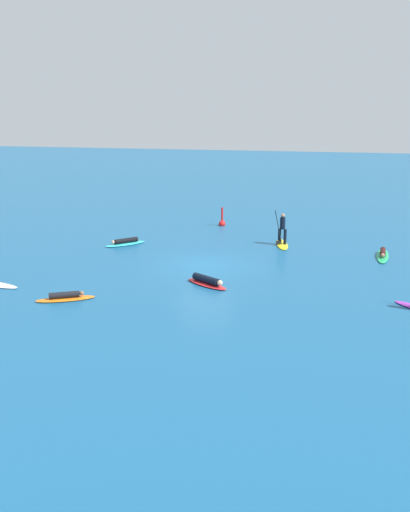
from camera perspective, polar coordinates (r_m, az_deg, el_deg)
ground_plane at (r=34.31m, az=0.00°, el=-0.81°), size 120.00×120.00×0.00m
surfer_on_red_board at (r=30.89m, az=0.19°, el=-2.27°), size 2.42×2.01×0.46m
surfer_on_orange_board at (r=29.53m, az=-12.15°, el=-3.56°), size 2.68×1.78×0.37m
surfer_on_yellow_board at (r=38.72m, az=6.79°, el=1.76°), size 1.09×2.76×2.15m
surfer_on_teal_board at (r=38.90m, az=-7.01°, el=1.17°), size 2.39×2.33×0.39m
surfer_on_green_board at (r=37.29m, az=15.33°, el=0.13°), size 0.94×3.30×0.39m
marker_buoy at (r=43.84m, az=1.51°, el=2.96°), size 0.46×0.46×1.36m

